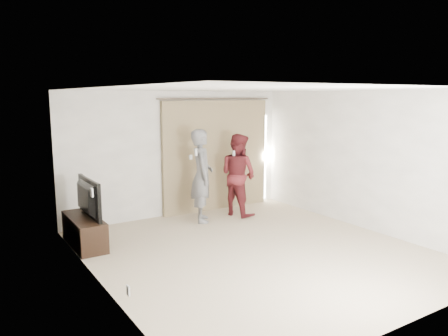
{
  "coord_description": "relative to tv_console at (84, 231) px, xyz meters",
  "views": [
    {
      "loc": [
        -4.08,
        -5.44,
        2.49
      ],
      "look_at": [
        0.15,
        1.2,
        1.19
      ],
      "focal_mm": 35.0,
      "sensor_mm": 36.0,
      "label": 1
    }
  ],
  "objects": [
    {
      "name": "curtain",
      "position": [
        3.18,
        0.9,
        0.96
      ],
      "size": [
        2.8,
        0.11,
        2.46
      ],
      "color": "#9B865F",
      "rests_on": "ground"
    },
    {
      "name": "wall_left",
      "position": [
        -0.23,
        -1.79,
        1.05
      ],
      "size": [
        0.04,
        5.5,
        2.6
      ],
      "color": "white",
      "rests_on": "ground"
    },
    {
      "name": "tv_console",
      "position": [
        0.0,
        0.0,
        0.0
      ],
      "size": [
        0.44,
        1.28,
        0.49
      ],
      "primitive_type": "cube",
      "color": "black",
      "rests_on": "ground"
    },
    {
      "name": "floor",
      "position": [
        2.27,
        -1.79,
        -0.25
      ],
      "size": [
        5.5,
        5.5,
        0.0
      ],
      "primitive_type": "plane",
      "color": "#BCA58D",
      "rests_on": "ground"
    },
    {
      "name": "ceiling",
      "position": [
        2.27,
        -1.79,
        2.35
      ],
      "size": [
        5.0,
        5.5,
        0.01
      ],
      "primitive_type": "cube",
      "color": "white",
      "rests_on": "wall_back"
    },
    {
      "name": "person_woman",
      "position": [
        3.28,
        0.21,
        0.62
      ],
      "size": [
        0.85,
        0.98,
        1.73
      ],
      "color": "maroon",
      "rests_on": "ground"
    },
    {
      "name": "person_man",
      "position": [
        2.4,
        0.21,
        0.68
      ],
      "size": [
        0.69,
        0.8,
        1.86
      ],
      "color": "slate",
      "rests_on": "ground"
    },
    {
      "name": "tv",
      "position": [
        0.0,
        0.0,
        0.57
      ],
      "size": [
        0.15,
        1.13,
        0.65
      ],
      "primitive_type": "imported",
      "rotation": [
        0.0,
        0.0,
        1.58
      ],
      "color": "black",
      "rests_on": "tv_console"
    },
    {
      "name": "wall_back",
      "position": [
        2.27,
        0.96,
        1.05
      ],
      "size": [
        5.0,
        0.04,
        2.6
      ],
      "primitive_type": "cube",
      "color": "white",
      "rests_on": "ground"
    },
    {
      "name": "scratching_post",
      "position": [
        0.17,
        0.4,
        -0.04
      ],
      "size": [
        0.38,
        0.38,
        0.51
      ],
      "color": "tan",
      "rests_on": "ground"
    }
  ]
}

